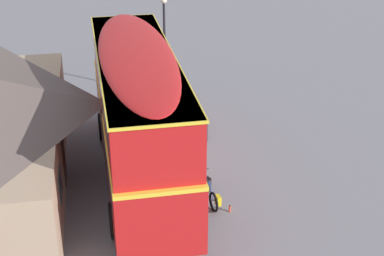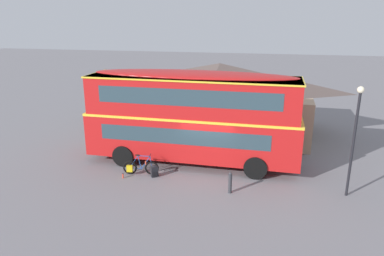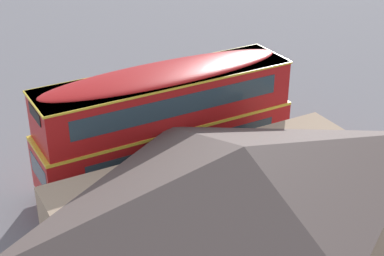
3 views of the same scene
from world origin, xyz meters
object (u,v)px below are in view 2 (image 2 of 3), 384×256
(backpack_on_ground, at_px, (154,171))
(water_bottle_red_squeeze, at_px, (123,176))
(street_lamp, at_px, (355,130))
(double_decker_bus, at_px, (192,114))
(touring_bicycle, at_px, (139,167))
(kerb_bollard, at_px, (230,182))

(backpack_on_ground, height_order, water_bottle_red_squeeze, backpack_on_ground)
(backpack_on_ground, xyz_separation_m, street_lamp, (8.60, -0.03, 2.61))
(double_decker_bus, bearing_deg, backpack_on_ground, -124.27)
(water_bottle_red_squeeze, bearing_deg, double_decker_bus, 42.07)
(touring_bicycle, xyz_separation_m, kerb_bollard, (4.48, -0.95, 0.13))
(street_lamp, bearing_deg, backpack_on_ground, 179.78)
(water_bottle_red_squeeze, bearing_deg, kerb_bollard, -4.33)
(double_decker_bus, height_order, kerb_bollard, double_decker_bus)
(street_lamp, distance_m, kerb_bollard, 5.52)
(street_lamp, height_order, kerb_bollard, street_lamp)
(street_lamp, bearing_deg, water_bottle_red_squeeze, -177.45)
(backpack_on_ground, height_order, kerb_bollard, kerb_bollard)
(street_lamp, bearing_deg, touring_bicycle, 179.31)
(backpack_on_ground, relative_size, kerb_bollard, 0.60)
(double_decker_bus, height_order, backpack_on_ground, double_decker_bus)
(touring_bicycle, relative_size, street_lamp, 0.37)
(kerb_bollard, bearing_deg, double_decker_bus, 128.36)
(touring_bicycle, bearing_deg, water_bottle_red_squeeze, -138.40)
(touring_bicycle, xyz_separation_m, water_bottle_red_squeeze, (-0.63, -0.56, -0.26))
(street_lamp, bearing_deg, kerb_bollard, -170.35)
(double_decker_bus, relative_size, touring_bicycle, 6.19)
(touring_bicycle, bearing_deg, double_decker_bus, 42.20)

